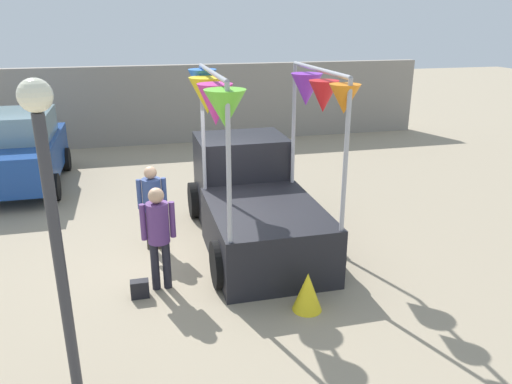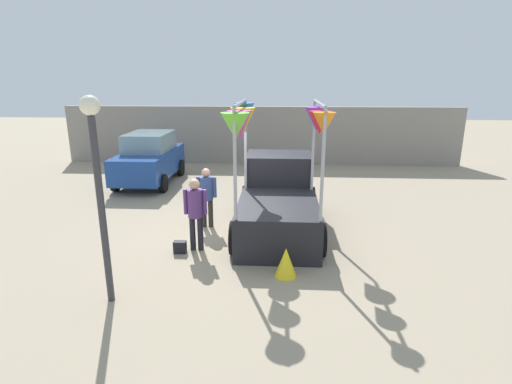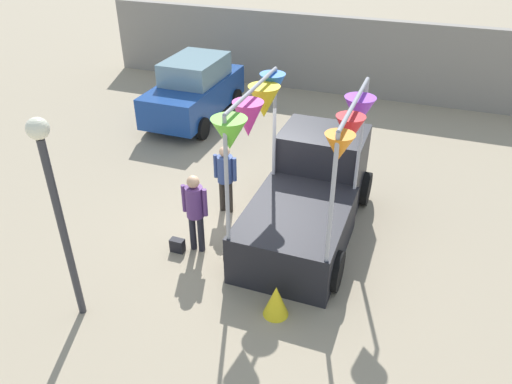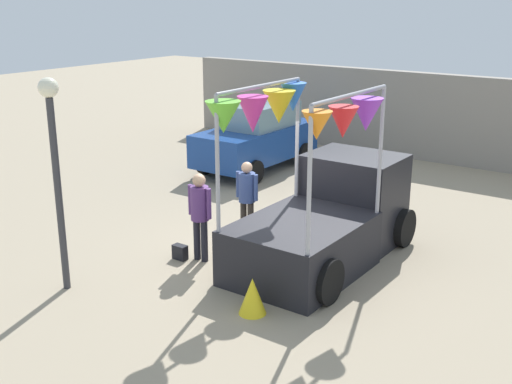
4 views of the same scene
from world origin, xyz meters
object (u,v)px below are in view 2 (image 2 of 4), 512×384
object	(u,v)px
vendor_truck	(277,193)
handbag	(180,247)
person_customer	(195,208)
street_lamp	(97,171)
person_vendor	(207,192)
parked_car	(150,158)
folded_kite_bundle_sunflower	(286,262)

from	to	relation	value
vendor_truck	handbag	world-z (taller)	vendor_truck
person_customer	handbag	bearing A→B (deg)	-150.26
street_lamp	person_vendor	bearing A→B (deg)	74.03
person_customer	street_lamp	bearing A→B (deg)	-115.85
person_customer	vendor_truck	bearing A→B (deg)	39.86
vendor_truck	person_customer	xyz separation A→B (m)	(-1.83, -1.53, 0.06)
vendor_truck	street_lamp	size ratio (longest dim) A/B	1.17
person_customer	person_vendor	bearing A→B (deg)	90.73
person_customer	handbag	distance (m)	0.97
handbag	parked_car	bearing A→B (deg)	113.05
handbag	person_customer	bearing A→B (deg)	29.74
person_vendor	folded_kite_bundle_sunflower	distance (m)	3.42
parked_car	folded_kite_bundle_sunflower	bearing A→B (deg)	-54.95
street_lamp	folded_kite_bundle_sunflower	size ratio (longest dim) A/B	5.97
person_customer	folded_kite_bundle_sunflower	size ratio (longest dim) A/B	2.81
vendor_truck	folded_kite_bundle_sunflower	bearing A→B (deg)	-85.74
parked_car	folded_kite_bundle_sunflower	distance (m)	8.77
person_customer	street_lamp	size ratio (longest dim) A/B	0.47
handbag	street_lamp	size ratio (longest dim) A/B	0.08
parked_car	person_vendor	bearing A→B (deg)	-56.63
person_customer	handbag	world-z (taller)	person_customer
folded_kite_bundle_sunflower	person_customer	bearing A→B (deg)	150.40
parked_car	person_customer	bearing A→B (deg)	-63.53
vendor_truck	street_lamp	distance (m)	4.99
person_vendor	street_lamp	distance (m)	4.15
handbag	person_vendor	bearing A→B (deg)	78.95
vendor_truck	person_vendor	bearing A→B (deg)	-178.92
person_vendor	parked_car	bearing A→B (deg)	123.37
person_vendor	street_lamp	bearing A→B (deg)	-105.97
parked_car	handbag	xyz separation A→B (m)	(2.64, -6.21, -0.80)
handbag	folded_kite_bundle_sunflower	world-z (taller)	folded_kite_bundle_sunflower
person_customer	folded_kite_bundle_sunflower	world-z (taller)	person_customer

